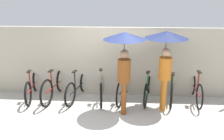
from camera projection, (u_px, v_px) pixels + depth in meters
The scene contains 12 objects.
ground_plane at pixel (110, 121), 6.02m from camera, with size 30.00×30.00×0.00m, color #B7B2A8.
back_wall at pixel (113, 62), 7.29m from camera, with size 12.68×0.12×2.02m.
parked_bicycle_0 at pixel (32, 86), 7.22m from camera, with size 0.46×1.72×0.97m.
parked_bicycle_1 at pixel (55, 85), 7.17m from camera, with size 0.44×1.83×1.02m.
parked_bicycle_2 at pixel (78, 87), 7.17m from camera, with size 0.54×1.73×1.08m.
parked_bicycle_3 at pixel (101, 87), 7.14m from camera, with size 0.44×1.73×0.97m.
parked_bicycle_4 at pixel (124, 86), 7.12m from camera, with size 0.55×1.78×1.00m.
parked_bicycle_5 at pixel (148, 88), 7.09m from camera, with size 0.50×1.66×1.09m.
parked_bicycle_6 at pixel (172, 88), 7.05m from camera, with size 0.48×1.67×1.10m.
parked_bicycle_7 at pixel (196, 89), 7.01m from camera, with size 0.44×1.67×1.07m.
pedestrian_leading at pixel (124, 50), 6.03m from camera, with size 1.05×1.05×2.07m.
pedestrian_center at pixel (166, 48), 6.21m from camera, with size 1.08×1.08×2.06m.
Camera 1 is at (0.37, -5.31, 3.07)m, focal length 40.00 mm.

